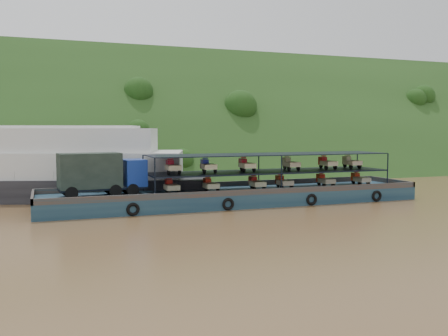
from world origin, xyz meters
name	(u,v)px	position (x,y,z in m)	size (l,w,h in m)	color
ground	(256,205)	(0.00, 0.00, 0.00)	(160.00, 160.00, 0.00)	brown
hillside	(164,173)	(0.00, 36.00, 0.00)	(140.00, 28.00, 28.00)	#1C3513
cargo_barge	(222,191)	(-2.72, 1.63, 1.21)	(35.00, 7.18, 4.85)	#12283F
passenger_ferry	(29,167)	(-19.29, 12.13, 3.11)	(36.52, 19.21, 7.19)	black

